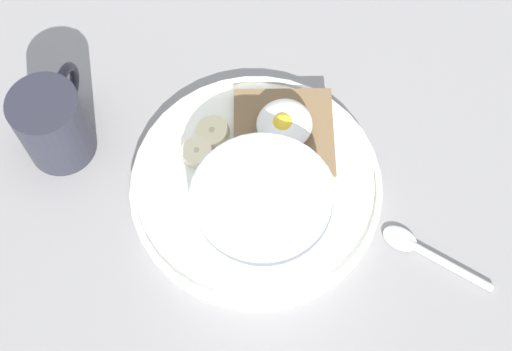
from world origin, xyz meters
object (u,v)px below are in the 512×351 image
Objects in this scene: oatmeal_bowl at (263,212)px; spoon at (423,251)px; banana_slice_left at (196,154)px; poached_egg at (287,126)px; coffee_mug at (53,123)px; toast_slice at (287,135)px; banana_slice_front at (212,132)px.

oatmeal_bowl reaches higher than spoon.
banana_slice_left is at bearing 93.90° from spoon.
oatmeal_bowl is 16.58cm from spoon.
spoon is (-4.55, -17.49, -3.35)cm from poached_egg.
spoon is (1.69, -24.77, -1.25)cm from banana_slice_left.
coffee_mug is (-4.93, 13.49, 2.95)cm from banana_slice_left.
toast_slice is 1.96× the size of poached_egg.
poached_egg is at bearing -65.88° from banana_slice_front.
spoon is (6.62, -38.25, -4.20)cm from coffee_mug.
toast_slice is 18.08cm from spoon.
poached_egg is at bearing 75.40° from spoon.
poached_egg is at bearing -49.38° from banana_slice_left.
oatmeal_bowl is at bearing 109.27° from spoon.
poached_egg is 1.92× the size of banana_slice_left.
toast_slice is 23.85cm from coffee_mug.
oatmeal_bowl is 3.67× the size of banana_slice_left.
banana_slice_front is at bearing 114.12° from poached_egg.
toast_slice is 3.76× the size of banana_slice_left.
coffee_mug reaches higher than toast_slice.
banana_slice_front is 3.05cm from banana_slice_left.
banana_slice_left is 24.85cm from spoon.
toast_slice is at bearing -49.29° from banana_slice_left.
coffee_mug is at bearing 120.36° from banana_slice_front.
banana_slice_front is 0.48× the size of coffee_mug.
poached_egg is 9.81cm from banana_slice_left.
coffee_mug reaches higher than spoon.
coffee_mug is at bearing 99.82° from spoon.
toast_slice reaches higher than spoon.
spoon is at bearing -70.73° from oatmeal_bowl.
poached_egg is 0.69× the size of coffee_mug.
oatmeal_bowl reaches higher than poached_egg.
toast_slice is 1.35× the size of coffee_mug.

